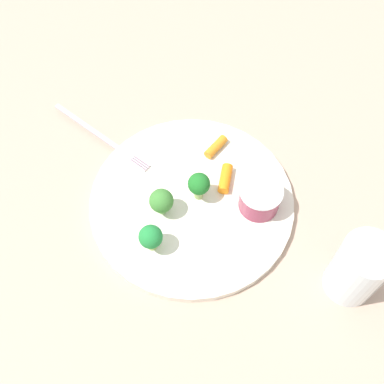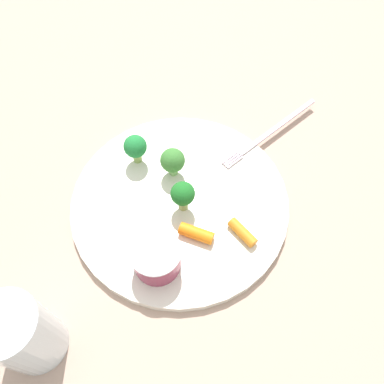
% 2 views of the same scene
% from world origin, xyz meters
% --- Properties ---
extents(ground_plane, '(2.40, 2.40, 0.00)m').
position_xyz_m(ground_plane, '(0.00, 0.00, 0.00)').
color(ground_plane, tan).
extents(plate, '(0.27, 0.27, 0.01)m').
position_xyz_m(plate, '(0.00, 0.00, 0.01)').
color(plate, silver).
rests_on(plate, ground_plane).
extents(sauce_cup, '(0.06, 0.06, 0.04)m').
position_xyz_m(sauce_cup, '(-0.01, 0.09, 0.03)').
color(sauce_cup, '#872C47').
rests_on(sauce_cup, plate).
extents(broccoli_floret_0, '(0.03, 0.03, 0.04)m').
position_xyz_m(broccoli_floret_0, '(0.08, -0.04, 0.04)').
color(broccoli_floret_0, '#8CAF58').
rests_on(broccoli_floret_0, plate).
extents(broccoli_floret_1, '(0.03, 0.03, 0.04)m').
position_xyz_m(broccoli_floret_1, '(0.02, -0.03, 0.04)').
color(broccoli_floret_1, '#7EBC67').
rests_on(broccoli_floret_1, plate).
extents(broccoli_floret_2, '(0.03, 0.03, 0.05)m').
position_xyz_m(broccoli_floret_2, '(-0.01, 0.01, 0.04)').
color(broccoli_floret_2, '#90AA61').
rests_on(broccoli_floret_2, plate).
extents(carrot_stick_0, '(0.04, 0.03, 0.01)m').
position_xyz_m(carrot_stick_0, '(-0.09, 0.02, 0.02)').
color(carrot_stick_0, orange).
rests_on(carrot_stick_0, plate).
extents(carrot_stick_1, '(0.04, 0.02, 0.01)m').
position_xyz_m(carrot_stick_1, '(-0.04, 0.04, 0.02)').
color(carrot_stick_1, orange).
rests_on(carrot_stick_1, plate).
extents(fork, '(0.09, 0.17, 0.00)m').
position_xyz_m(fork, '(-0.08, -0.15, 0.01)').
color(fork, '#C4ACBC').
rests_on(fork, plate).
extents(drinking_glass, '(0.06, 0.06, 0.10)m').
position_xyz_m(drinking_glass, '(0.07, 0.21, 0.05)').
color(drinking_glass, silver).
rests_on(drinking_glass, ground_plane).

